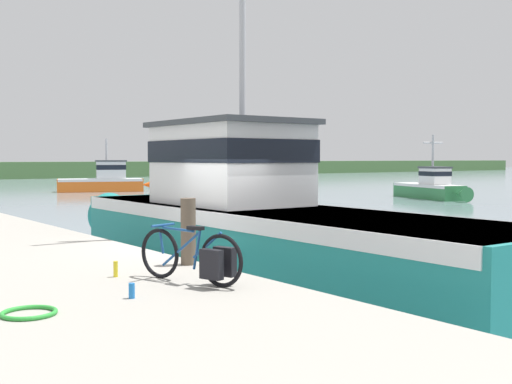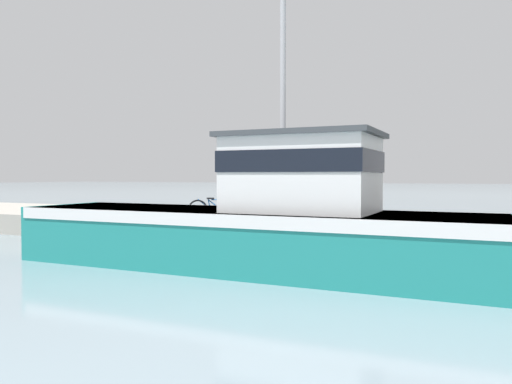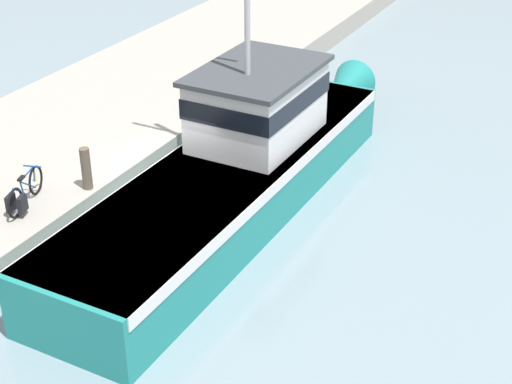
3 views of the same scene
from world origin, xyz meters
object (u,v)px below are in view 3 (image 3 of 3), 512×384
Objects in this scene: mooring_post at (86,169)px; water_bottle_on_curb at (35,177)px; fishing_boat_main at (241,161)px; bicycle_touring at (23,195)px.

mooring_post reaches higher than water_bottle_on_curb.
fishing_boat_main is 63.91× the size of water_bottle_on_curb.
bicycle_touring is at bearing -59.02° from water_bottle_on_curb.
fishing_boat_main is 13.67× the size of mooring_post.
fishing_boat_main is at bearing 38.25° from mooring_post.
mooring_post is (0.70, 1.45, 0.17)m from bicycle_touring.
bicycle_touring is 7.70× the size of water_bottle_on_curb.
mooring_post is at bearing -141.18° from fishing_boat_main.
fishing_boat_main is 8.30× the size of bicycle_touring.
fishing_boat_main reaches higher than bicycle_touring.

